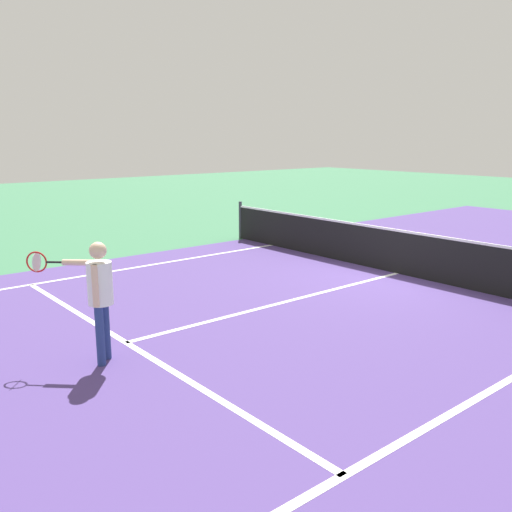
{
  "coord_description": "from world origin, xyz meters",
  "views": [
    {
      "loc": [
        6.9,
        -9.72,
        2.89
      ],
      "look_at": [
        0.22,
        -4.16,
        1.0
      ],
      "focal_mm": 38.56,
      "sensor_mm": 36.0,
      "label": 1
    }
  ],
  "objects": [
    {
      "name": "net",
      "position": [
        0.0,
        0.0,
        0.49
      ],
      "size": [
        11.05,
        0.09,
        1.07
      ],
      "color": "#33383D",
      "rests_on": "ground_plane"
    },
    {
      "name": "ground_plane",
      "position": [
        0.0,
        0.0,
        0.0
      ],
      "size": [
        60.0,
        60.0,
        0.0
      ],
      "primitive_type": "plane",
      "color": "#38724C"
    },
    {
      "name": "player_near",
      "position": [
        0.41,
        -6.95,
        0.99
      ],
      "size": [
        1.0,
        0.8,
        1.6
      ],
      "color": "navy",
      "rests_on": "ground_plane"
    },
    {
      "name": "line_center_service",
      "position": [
        0.0,
        -3.2,
        0.0
      ],
      "size": [
        0.1,
        6.4,
        0.01
      ],
      "primitive_type": "cube",
      "color": "white",
      "rests_on": "ground_plane"
    },
    {
      "name": "court_surface_inbounds",
      "position": [
        0.0,
        0.0,
        0.0
      ],
      "size": [
        10.62,
        24.4,
        0.0
      ],
      "primitive_type": "cube",
      "color": "#4C387A",
      "rests_on": "ground_plane"
    },
    {
      "name": "line_sideline_right",
      "position": [
        4.11,
        -5.95,
        0.0
      ],
      "size": [
        0.1,
        11.89,
        0.01
      ],
      "primitive_type": "cube",
      "color": "white",
      "rests_on": "ground_plane"
    },
    {
      "name": "line_service_near",
      "position": [
        0.0,
        -6.4,
        0.0
      ],
      "size": [
        8.22,
        0.1,
        0.01
      ],
      "primitive_type": "cube",
      "color": "white",
      "rests_on": "ground_plane"
    },
    {
      "name": "line_sideline_left",
      "position": [
        -4.11,
        -5.95,
        0.0
      ],
      "size": [
        0.1,
        11.89,
        0.01
      ],
      "primitive_type": "cube",
      "color": "white",
      "rests_on": "ground_plane"
    }
  ]
}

